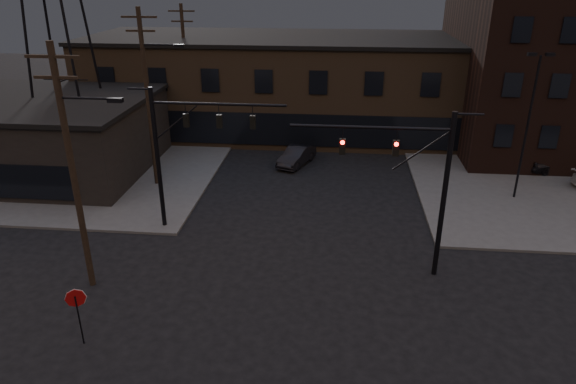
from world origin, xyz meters
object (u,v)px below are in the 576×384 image
Objects in this scene: traffic_signal_far at (180,144)px; parked_car_lot_a at (554,162)px; traffic_signal_near at (420,178)px; stop_sign at (77,304)px; car_crossing at (297,156)px.

parked_car_lot_a is at bearing 24.85° from traffic_signal_far.
traffic_signal_near is 15.17m from stop_sign.
traffic_signal_near is at bearing -16.17° from traffic_signal_far.
traffic_signal_near is 1.93× the size of car_crossing.
traffic_signal_far is at bearing 97.17° from parked_car_lot_a.
traffic_signal_near reaches higher than parked_car_lot_a.
traffic_signal_near and traffic_signal_far have the same top height.
traffic_signal_near is 16.50m from car_crossing.
traffic_signal_near is 1.00× the size of traffic_signal_far.
traffic_signal_far is (-12.07, 3.50, 0.08)m from traffic_signal_near.
car_crossing is (-18.51, -0.10, -0.18)m from parked_car_lot_a.
stop_sign is at bearing -97.32° from traffic_signal_far.
traffic_signal_near is 3.23× the size of stop_sign.
traffic_signal_far is 12.93m from car_crossing.
car_crossing is at bearing 115.00° from traffic_signal_near.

